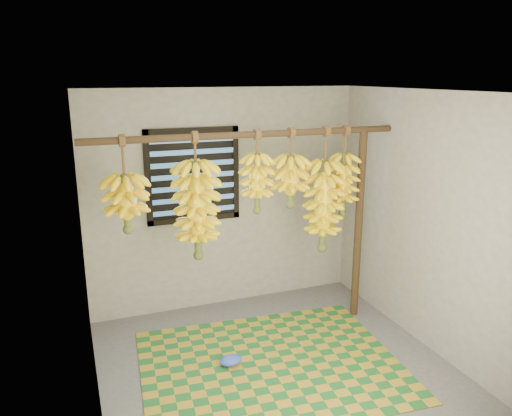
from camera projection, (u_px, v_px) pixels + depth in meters
name	position (u px, v px, depth m)	size (l,w,h in m)	color
floor	(278.00, 371.00, 4.40)	(3.00, 3.00, 0.01)	#4F4F4F
ceiling	(282.00, 91.00, 3.77)	(3.00, 3.00, 0.01)	silver
wall_back	(225.00, 200.00, 5.44)	(3.00, 0.01, 2.40)	gray
wall_left	(87.00, 267.00, 3.56)	(0.01, 3.00, 2.40)	gray
wall_right	(429.00, 223.00, 4.60)	(0.01, 3.00, 2.40)	gray
window	(193.00, 176.00, 5.21)	(1.00, 0.04, 1.00)	black
hanging_pole	(250.00, 135.00, 4.51)	(0.06, 0.06, 3.00)	#3E2C18
support_post	(358.00, 226.00, 5.18)	(0.08, 0.08, 2.00)	#3E2C18
woven_mat	(271.00, 365.00, 4.48)	(2.27, 1.82, 0.01)	#1B5D23
plastic_bag	(231.00, 360.00, 4.46)	(0.21, 0.15, 0.09)	#314CB9
banana_bunch_a	(126.00, 203.00, 4.25)	(0.37, 0.37, 0.84)	brown
banana_bunch_b	(197.00, 210.00, 4.50)	(0.40, 0.40, 1.16)	brown
banana_bunch_c	(290.00, 181.00, 4.77)	(0.34, 0.34, 0.76)	brown
banana_bunch_d	(257.00, 183.00, 4.65)	(0.30, 0.30, 0.79)	brown
banana_bunch_e	(324.00, 206.00, 4.97)	(0.37, 0.37, 1.26)	brown
banana_bunch_f	(343.00, 185.00, 4.99)	(0.31, 0.31, 0.92)	brown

